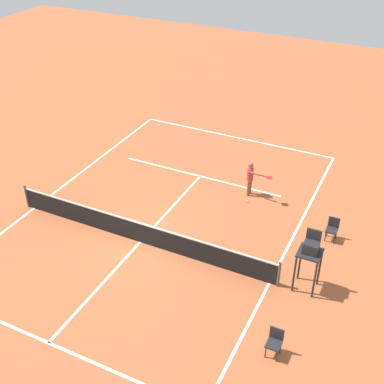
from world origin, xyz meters
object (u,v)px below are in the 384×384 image
at_px(umpire_chair, 310,252).
at_px(courtside_chair_near, 275,341).
at_px(courtside_chair_mid, 332,228).
at_px(player_serving, 251,177).
at_px(tennis_ball, 247,201).

height_order(umpire_chair, courtside_chair_near, umpire_chair).
bearing_deg(courtside_chair_near, courtside_chair_mid, -92.52).
bearing_deg(player_serving, umpire_chair, 43.77).
distance_m(tennis_ball, courtside_chair_near, 8.21).
height_order(courtside_chair_near, courtside_chair_mid, same).
distance_m(umpire_chair, courtside_chair_near, 3.40).
bearing_deg(courtside_chair_mid, umpire_chair, 86.46).
xyz_separation_m(player_serving, courtside_chair_near, (-3.73, 7.96, -0.42)).
xyz_separation_m(tennis_ball, courtside_chair_mid, (-3.89, 1.00, 0.50)).
bearing_deg(courtside_chair_mid, tennis_ball, -14.39).
bearing_deg(courtside_chair_mid, courtside_chair_near, 87.48).
relative_size(umpire_chair, courtside_chair_mid, 2.54).
bearing_deg(tennis_ball, courtside_chair_near, 116.13).
relative_size(player_serving, umpire_chair, 0.67).
xyz_separation_m(umpire_chair, courtside_chair_mid, (-0.19, -3.13, -1.07)).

